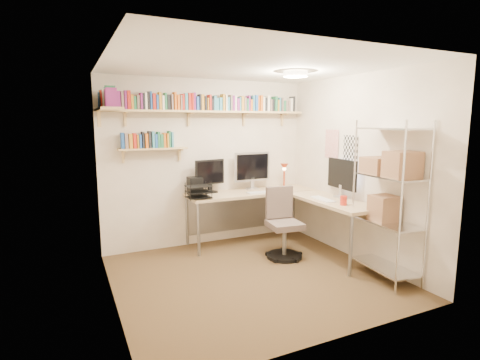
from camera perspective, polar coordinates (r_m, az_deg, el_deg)
ground at (r=4.73m, az=1.83°, el=-14.47°), size 3.20×3.20×0.00m
room_shell at (r=4.36m, az=1.97°, el=4.59°), size 3.24×3.04×2.52m
wall_shelves at (r=5.40m, az=-8.62°, el=10.41°), size 3.12×1.09×0.80m
corner_desk at (r=5.60m, az=3.76°, el=-2.20°), size 2.18×2.10×1.40m
office_chair at (r=5.28m, az=6.57°, el=-7.28°), size 0.51×0.52×0.98m
wire_rack at (r=4.69m, az=21.75°, el=-0.65°), size 0.47×0.85×1.90m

